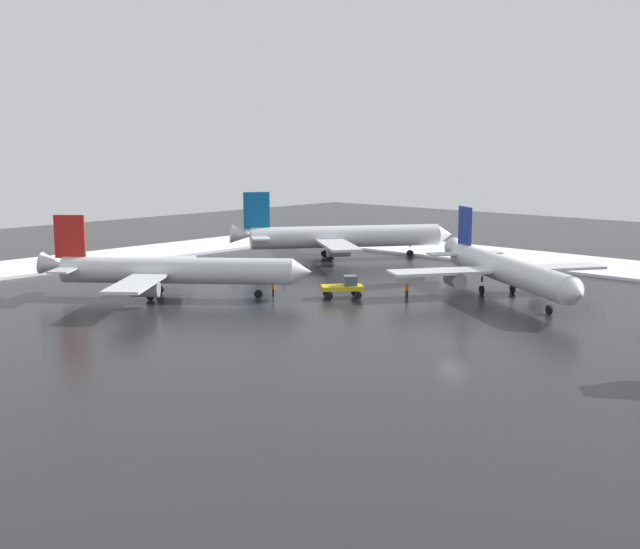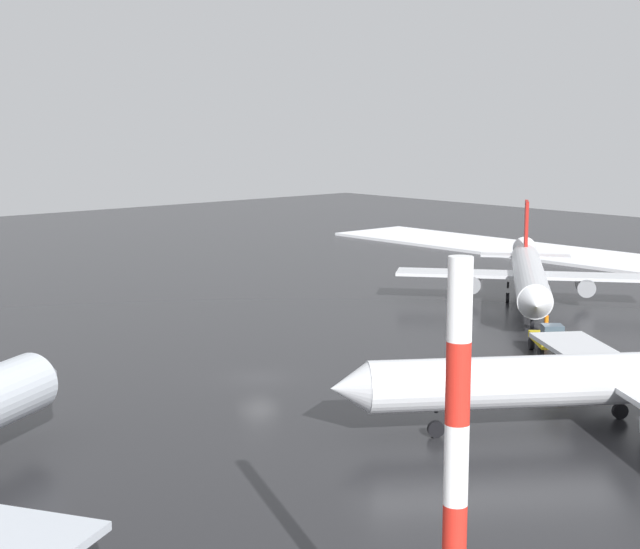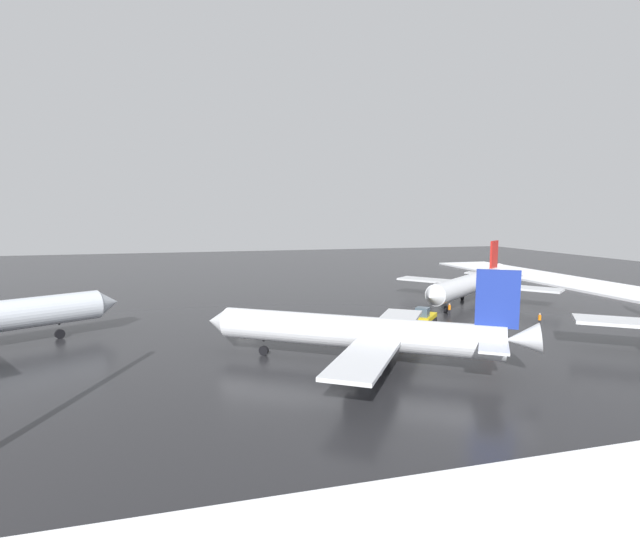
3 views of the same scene
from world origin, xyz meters
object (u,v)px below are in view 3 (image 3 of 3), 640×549
Objects in this scene: ground_crew_mid_apron at (401,330)px; ground_crew_by_nose_gear at (540,319)px; pushback_tug at (424,316)px; airplane_far_rear at (471,284)px; airplane_foreground_jet at (362,333)px; ground_crew_beside_wing at (449,309)px.

ground_crew_mid_apron is 1.00× the size of ground_crew_by_nose_gear.
ground_crew_by_nose_gear is (13.63, -4.05, -0.31)m from pushback_tug.
ground_crew_by_nose_gear is at bearing 48.08° from airplane_far_rear.
airplane_foreground_jet reaches higher than ground_crew_mid_apron.
airplane_foreground_jet reaches higher than ground_crew_beside_wing.
ground_crew_mid_apron is at bearing 2.79° from airplane_far_rear.
ground_crew_mid_apron and ground_crew_beside_wing have the same top height.
ground_crew_beside_wing is at bearing -107.12° from ground_crew_mid_apron.
airplane_foreground_jet is at bearing -18.86° from ground_crew_beside_wing.
ground_crew_mid_apron is (-5.22, -4.66, -0.31)m from pushback_tug.
ground_crew_beside_wing is (6.38, 4.89, -0.31)m from pushback_tug.
ground_crew_beside_wing is at bearing -170.39° from ground_crew_by_nose_gear.
airplane_far_rear is 15.10× the size of ground_crew_mid_apron.
pushback_tug is 8.04m from ground_crew_beside_wing.
airplane_foreground_jet is at bearing -100.97° from ground_crew_by_nose_gear.
ground_crew_mid_apron is at bearing -7.17° from pushback_tug.
pushback_tug reaches higher than ground_crew_mid_apron.
ground_crew_by_nose_gear is (18.86, 0.61, 0.00)m from ground_crew_mid_apron.
ground_crew_beside_wing is at bearing -103.10° from airplane_foreground_jet.
ground_crew_by_nose_gear is (7.25, -8.94, 0.00)m from ground_crew_beside_wing.
ground_crew_by_nose_gear is (-0.95, -16.90, -2.07)m from airplane_far_rear.
ground_crew_beside_wing is (19.19, 17.78, -2.10)m from airplane_foreground_jet.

